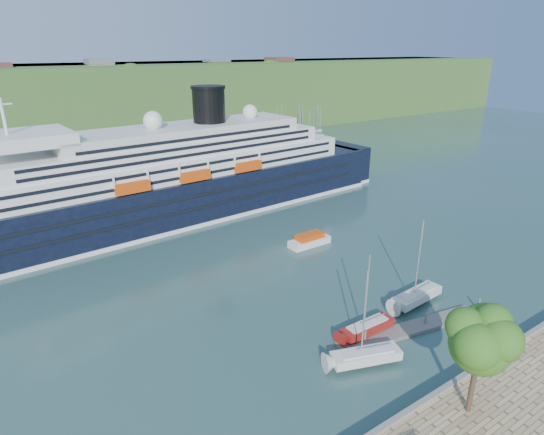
% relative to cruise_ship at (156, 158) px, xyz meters
% --- Properties ---
extents(ground, '(400.00, 400.00, 0.00)m').
position_rel_cruise_ship_xyz_m(ground, '(4.27, -56.21, -11.53)').
color(ground, '#294946').
rests_on(ground, ground).
extents(far_hillside, '(400.00, 50.00, 24.00)m').
position_rel_cruise_ship_xyz_m(far_hillside, '(4.27, 88.79, 0.47)').
color(far_hillside, '#335E25').
rests_on(far_hillside, ground).
extents(quay_coping, '(220.00, 0.50, 0.30)m').
position_rel_cruise_ship_xyz_m(quay_coping, '(4.27, -56.41, -10.38)').
color(quay_coping, slate).
rests_on(quay_coping, promenade).
extents(cruise_ship, '(103.45, 21.23, 23.07)m').
position_rel_cruise_ship_xyz_m(cruise_ship, '(0.00, 0.00, 0.00)').
color(cruise_ship, black).
rests_on(cruise_ship, ground).
extents(promenade_tree, '(6.41, 6.41, 10.61)m').
position_rel_cruise_ship_xyz_m(promenade_tree, '(3.44, -59.03, -5.23)').
color(promenade_tree, '#2D5D18').
rests_on(promenade_tree, promenade).
extents(floating_pontoon, '(18.19, 5.57, 0.40)m').
position_rel_cruise_ship_xyz_m(floating_pontoon, '(9.87, -47.83, -11.33)').
color(floating_pontoon, slate).
rests_on(floating_pontoon, ground).
extents(sailboat_white_near, '(7.96, 4.58, 9.93)m').
position_rel_cruise_ship_xyz_m(sailboat_white_near, '(1.57, -49.15, -6.57)').
color(sailboat_white_near, silver).
rests_on(sailboat_white_near, ground).
extents(sailboat_red, '(7.21, 2.11, 9.27)m').
position_rel_cruise_ship_xyz_m(sailboat_red, '(5.25, -45.72, -6.90)').
color(sailboat_red, maroon).
rests_on(sailboat_red, ground).
extents(sailboat_white_far, '(8.23, 2.75, 10.47)m').
position_rel_cruise_ship_xyz_m(sailboat_white_far, '(14.94, -44.50, -6.30)').
color(sailboat_white_far, silver).
rests_on(sailboat_white_far, ground).
extents(tender_launch, '(7.01, 2.42, 1.94)m').
position_rel_cruise_ship_xyz_m(tender_launch, '(15.16, -23.48, -10.57)').
color(tender_launch, '#CD440C').
rests_on(tender_launch, ground).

